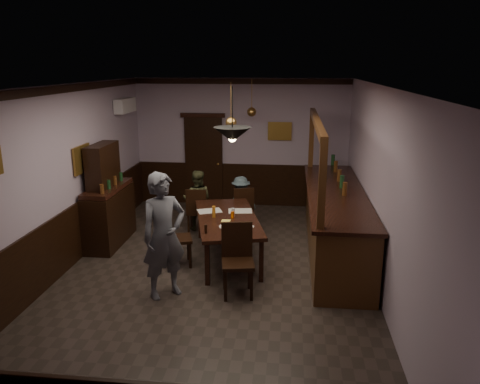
# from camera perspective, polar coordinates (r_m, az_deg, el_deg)

# --- Properties ---
(room) EXTENTS (5.01, 8.01, 3.01)m
(room) POSITION_cam_1_polar(r_m,az_deg,el_deg) (7.21, -3.27, 0.79)
(room) COLOR #2D2621
(room) RESTS_ON ground
(dining_table) EXTENTS (1.51, 2.38, 0.75)m
(dining_table) POSITION_cam_1_polar(r_m,az_deg,el_deg) (8.12, -1.56, -3.50)
(dining_table) COLOR black
(dining_table) RESTS_ON ground
(chair_far_left) EXTENTS (0.43, 0.43, 0.94)m
(chair_far_left) POSITION_cam_1_polar(r_m,az_deg,el_deg) (9.35, -5.24, -2.08)
(chair_far_left) COLOR black
(chair_far_left) RESTS_ON ground
(chair_far_right) EXTENTS (0.51, 0.51, 0.94)m
(chair_far_right) POSITION_cam_1_polar(r_m,az_deg,el_deg) (9.43, 0.35, -1.87)
(chair_far_right) COLOR black
(chair_far_right) RESTS_ON ground
(chair_near) EXTENTS (0.54, 0.54, 1.07)m
(chair_near) POSITION_cam_1_polar(r_m,az_deg,el_deg) (6.94, -0.32, -7.77)
(chair_near) COLOR black
(chair_near) RESTS_ON ground
(chair_side) EXTENTS (0.54, 0.54, 1.00)m
(chair_side) POSITION_cam_1_polar(r_m,az_deg,el_deg) (7.93, -8.13, -5.17)
(chair_side) COLOR black
(chair_side) RESTS_ON ground
(person_standing) EXTENTS (0.80, 0.78, 1.86)m
(person_standing) POSITION_cam_1_polar(r_m,az_deg,el_deg) (6.82, -9.26, -5.27)
(person_standing) COLOR #585A65
(person_standing) RESTS_ON ground
(person_seated_left) EXTENTS (0.61, 0.48, 1.24)m
(person_seated_left) POSITION_cam_1_polar(r_m,az_deg,el_deg) (9.58, -5.24, -0.99)
(person_seated_left) COLOR #4C4F2F
(person_seated_left) RESTS_ON ground
(person_seated_right) EXTENTS (0.81, 0.71, 1.08)m
(person_seated_right) POSITION_cam_1_polar(r_m,az_deg,el_deg) (9.68, 0.09, -1.23)
(person_seated_right) COLOR #4B616C
(person_seated_right) RESTS_ON ground
(newspaper_left) EXTENTS (0.50, 0.44, 0.01)m
(newspaper_left) POSITION_cam_1_polar(r_m,az_deg,el_deg) (8.43, -3.74, -2.32)
(newspaper_left) COLOR silver
(newspaper_left) RESTS_ON dining_table
(newspaper_right) EXTENTS (0.46, 0.36, 0.01)m
(newspaper_right) POSITION_cam_1_polar(r_m,az_deg,el_deg) (8.41, 0.02, -2.32)
(newspaper_right) COLOR silver
(newspaper_right) RESTS_ON dining_table
(napkin) EXTENTS (0.18, 0.18, 0.00)m
(napkin) POSITION_cam_1_polar(r_m,az_deg,el_deg) (7.89, -1.74, -3.55)
(napkin) COLOR #FDE65D
(napkin) RESTS_ON dining_table
(saucer) EXTENTS (0.15, 0.15, 0.01)m
(saucer) POSITION_cam_1_polar(r_m,az_deg,el_deg) (7.61, 1.18, -4.24)
(saucer) COLOR white
(saucer) RESTS_ON dining_table
(coffee_cup) EXTENTS (0.10, 0.10, 0.07)m
(coffee_cup) POSITION_cam_1_polar(r_m,az_deg,el_deg) (7.57, 0.93, -4.00)
(coffee_cup) COLOR white
(coffee_cup) RESTS_ON saucer
(pastry_plate) EXTENTS (0.22, 0.22, 0.01)m
(pastry_plate) POSITION_cam_1_polar(r_m,az_deg,el_deg) (7.61, -1.76, -4.24)
(pastry_plate) COLOR white
(pastry_plate) RESTS_ON dining_table
(pastry_ring_a) EXTENTS (0.13, 0.13, 0.04)m
(pastry_ring_a) POSITION_cam_1_polar(r_m,az_deg,el_deg) (7.53, -1.86, -4.24)
(pastry_ring_a) COLOR #C68C47
(pastry_ring_a) RESTS_ON pastry_plate
(pastry_ring_b) EXTENTS (0.13, 0.13, 0.04)m
(pastry_ring_b) POSITION_cam_1_polar(r_m,az_deg,el_deg) (7.59, -0.94, -4.06)
(pastry_ring_b) COLOR #C68C47
(pastry_ring_b) RESTS_ON pastry_plate
(soda_can) EXTENTS (0.07, 0.07, 0.12)m
(soda_can) POSITION_cam_1_polar(r_m,az_deg,el_deg) (8.01, -0.91, -2.81)
(soda_can) COLOR orange
(soda_can) RESTS_ON dining_table
(beer_glass) EXTENTS (0.06, 0.06, 0.20)m
(beer_glass) POSITION_cam_1_polar(r_m,az_deg,el_deg) (8.06, -3.21, -2.42)
(beer_glass) COLOR #BF721E
(beer_glass) RESTS_ON dining_table
(water_glass) EXTENTS (0.06, 0.06, 0.15)m
(water_glass) POSITION_cam_1_polar(r_m,az_deg,el_deg) (8.10, -0.84, -2.50)
(water_glass) COLOR silver
(water_glass) RESTS_ON dining_table
(pepper_mill) EXTENTS (0.04, 0.04, 0.14)m
(pepper_mill) POSITION_cam_1_polar(r_m,az_deg,el_deg) (7.34, -4.19, -4.52)
(pepper_mill) COLOR black
(pepper_mill) RESTS_ON dining_table
(sideboard) EXTENTS (0.52, 1.44, 1.91)m
(sideboard) POSITION_cam_1_polar(r_m,az_deg,el_deg) (9.10, -15.81, -1.47)
(sideboard) COLOR black
(sideboard) RESTS_ON ground
(bar_counter) EXTENTS (1.00, 4.29, 2.41)m
(bar_counter) POSITION_cam_1_polar(r_m,az_deg,el_deg) (8.57, 11.48, -3.32)
(bar_counter) COLOR #472913
(bar_counter) RESTS_ON ground
(door_back) EXTENTS (0.90, 0.06, 2.10)m
(door_back) POSITION_cam_1_polar(r_m,az_deg,el_deg) (11.25, -4.44, 3.75)
(door_back) COLOR black
(door_back) RESTS_ON ground
(ac_unit) EXTENTS (0.20, 0.85, 0.30)m
(ac_unit) POSITION_cam_1_polar(r_m,az_deg,el_deg) (10.44, -13.83, 10.22)
(ac_unit) COLOR white
(ac_unit) RESTS_ON ground
(picture_left_large) EXTENTS (0.04, 0.62, 0.48)m
(picture_left_large) POSITION_cam_1_polar(r_m,az_deg,el_deg) (8.65, -18.71, 3.83)
(picture_left_large) COLOR olive
(picture_left_large) RESTS_ON ground
(picture_back) EXTENTS (0.55, 0.04, 0.42)m
(picture_back) POSITION_cam_1_polar(r_m,az_deg,el_deg) (10.94, 4.87, 7.40)
(picture_back) COLOR olive
(picture_back) RESTS_ON ground
(pendant_iron) EXTENTS (0.56, 0.56, 0.81)m
(pendant_iron) POSITION_cam_1_polar(r_m,az_deg,el_deg) (6.96, -0.94, 7.01)
(pendant_iron) COLOR black
(pendant_iron) RESTS_ON ground
(pendant_brass_mid) EXTENTS (0.20, 0.20, 0.81)m
(pendant_brass_mid) POSITION_cam_1_polar(r_m,az_deg,el_deg) (8.38, -1.10, 8.44)
(pendant_brass_mid) COLOR #BF8C3F
(pendant_brass_mid) RESTS_ON ground
(pendant_brass_far) EXTENTS (0.20, 0.20, 0.81)m
(pendant_brass_far) POSITION_cam_1_polar(r_m,az_deg,el_deg) (10.26, 1.43, 9.72)
(pendant_brass_far) COLOR #BF8C3F
(pendant_brass_far) RESTS_ON ground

